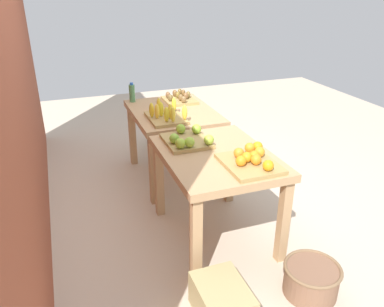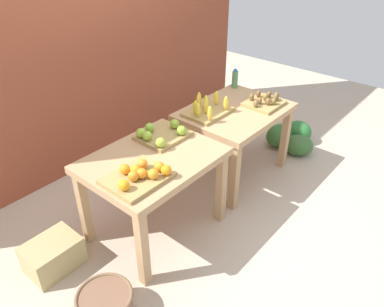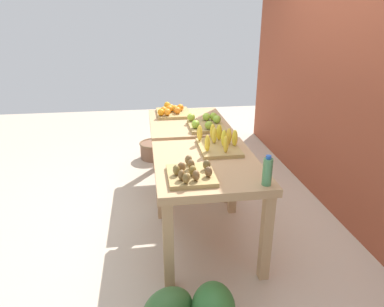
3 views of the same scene
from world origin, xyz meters
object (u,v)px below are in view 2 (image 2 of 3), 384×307
object	(u,v)px
banana_crate	(207,109)
cardboard_produce_box	(53,255)
display_table_right	(235,119)
display_table_left	(153,168)
orange_bin	(140,175)
watermelon_pile	(291,137)
kiwi_bin	(264,102)
apple_bin	(161,134)
wicker_basket	(106,305)
water_bottle	(235,79)

from	to	relation	value
banana_crate	cardboard_produce_box	world-z (taller)	banana_crate
display_table_right	cardboard_produce_box	size ratio (longest dim) A/B	2.60
display_table_left	display_table_right	size ratio (longest dim) A/B	1.00
orange_bin	cardboard_produce_box	bearing A→B (deg)	140.92
banana_crate	watermelon_pile	world-z (taller)	banana_crate
kiwi_bin	display_table_left	bearing A→B (deg)	173.45
apple_bin	display_table_right	bearing A→B (deg)	-9.75
watermelon_pile	wicker_basket	xyz separation A→B (m)	(-2.83, -0.13, -0.01)
display_table_left	display_table_right	world-z (taller)	same
water_bottle	display_table_right	bearing A→B (deg)	-143.91
orange_bin	banana_crate	size ratio (longest dim) A/B	1.00
wicker_basket	banana_crate	bearing A→B (deg)	16.30
display_table_left	kiwi_bin	size ratio (longest dim) A/B	2.83
kiwi_bin	watermelon_pile	xyz separation A→B (m)	(0.62, -0.06, -0.65)
orange_bin	apple_bin	bearing A→B (deg)	29.64
banana_crate	wicker_basket	distance (m)	1.89
banana_crate	kiwi_bin	xyz separation A→B (m)	(0.52, -0.30, -0.01)
display_table_left	orange_bin	size ratio (longest dim) A/B	2.36
watermelon_pile	cardboard_produce_box	distance (m)	2.87
banana_crate	watermelon_pile	distance (m)	1.37
banana_crate	cardboard_produce_box	xyz separation A→B (m)	(-1.68, 0.16, -0.67)
apple_bin	cardboard_produce_box	distance (m)	1.27
orange_bin	apple_bin	world-z (taller)	apple_bin
cardboard_produce_box	banana_crate	bearing A→B (deg)	-5.30
orange_bin	wicker_basket	xyz separation A→B (m)	(-0.56, -0.20, -0.67)
display_table_left	watermelon_pile	xyz separation A→B (m)	(2.00, -0.22, -0.50)
water_bottle	wicker_basket	size ratio (longest dim) A/B	0.54
display_table_left	banana_crate	xyz separation A→B (m)	(0.86, 0.14, 0.16)
orange_bin	display_table_right	bearing A→B (deg)	6.07
water_bottle	cardboard_produce_box	distance (m)	2.48
display_table_left	water_bottle	world-z (taller)	water_bottle
watermelon_pile	cardboard_produce_box	bearing A→B (deg)	169.49
watermelon_pile	apple_bin	bearing A→B (deg)	168.01
kiwi_bin	water_bottle	xyz separation A→B (m)	(0.17, 0.48, 0.06)
cardboard_produce_box	wicker_basket	bearing A→B (deg)	-91.11
display_table_right	wicker_basket	bearing A→B (deg)	-169.81
banana_crate	orange_bin	bearing A→B (deg)	-165.51
apple_bin	water_bottle	distance (m)	1.31
display_table_right	orange_bin	xyz separation A→B (m)	(-1.38, -0.15, 0.15)
display_table_right	water_bottle	xyz separation A→B (m)	(0.44, 0.32, 0.20)
orange_bin	banana_crate	world-z (taller)	banana_crate
cardboard_produce_box	display_table_left	bearing A→B (deg)	-20.23
wicker_basket	cardboard_produce_box	world-z (taller)	cardboard_produce_box
orange_bin	cardboard_produce_box	xyz separation A→B (m)	(-0.55, 0.45, -0.66)
cardboard_produce_box	apple_bin	bearing A→B (deg)	-8.06
banana_crate	wicker_basket	size ratio (longest dim) A/B	1.15
banana_crate	kiwi_bin	distance (m)	0.60
banana_crate	cardboard_produce_box	distance (m)	1.81
kiwi_bin	apple_bin	bearing A→B (deg)	164.75
display_table_left	cardboard_produce_box	xyz separation A→B (m)	(-0.81, 0.30, -0.51)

